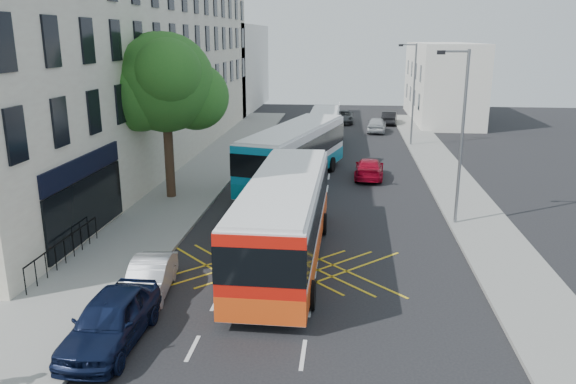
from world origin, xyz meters
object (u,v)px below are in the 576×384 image
(lamp_near, at_px, (460,129))
(red_hatchback, at_px, (369,168))
(bus_far, at_px, (324,129))
(distant_car_dark, at_px, (389,118))
(parked_car_silver, at_px, (150,278))
(distant_car_silver, at_px, (377,125))
(distant_car_grey, at_px, (343,117))
(lamp_far, at_px, (413,89))
(bus_near, at_px, (284,218))
(bus_mid, at_px, (295,153))
(street_tree, at_px, (165,84))
(parked_car_blue, at_px, (111,320))

(lamp_near, bearing_deg, red_hatchback, 112.33)
(bus_far, bearing_deg, red_hatchback, -71.69)
(lamp_near, height_order, distant_car_dark, lamp_near)
(parked_car_silver, distance_m, distant_car_silver, 36.67)
(distant_car_silver, distance_m, distant_car_dark, 5.37)
(parked_car_silver, bearing_deg, distant_car_grey, 75.08)
(lamp_far, relative_size, bus_near, 0.66)
(distant_car_silver, relative_size, distant_car_dark, 1.03)
(lamp_far, distance_m, parked_car_silver, 31.29)
(bus_mid, relative_size, parked_car_silver, 3.37)
(bus_far, bearing_deg, parked_car_silver, -99.82)
(bus_near, bearing_deg, distant_car_grey, 87.81)
(street_tree, relative_size, distant_car_silver, 2.12)
(lamp_far, height_order, bus_near, lamp_far)
(bus_mid, bearing_deg, distant_car_silver, 87.37)
(lamp_far, bearing_deg, bus_near, -106.56)
(lamp_far, relative_size, bus_far, 0.80)
(lamp_far, distance_m, red_hatchback, 12.35)
(lamp_far, distance_m, distant_car_silver, 8.14)
(street_tree, height_order, distant_car_dark, street_tree)
(bus_mid, relative_size, bus_far, 1.25)
(lamp_far, relative_size, distant_car_dark, 1.99)
(street_tree, xyz_separation_m, distant_car_grey, (9.12, 29.26, -5.65))
(distant_car_dark, bearing_deg, lamp_near, 98.22)
(parked_car_silver, bearing_deg, bus_mid, 71.25)
(bus_mid, distance_m, distant_car_dark, 25.60)
(parked_car_blue, height_order, parked_car_silver, parked_car_blue)
(parked_car_blue, distance_m, red_hatchback, 22.40)
(street_tree, bearing_deg, red_hatchback, 28.20)
(parked_car_blue, relative_size, distant_car_dark, 1.11)
(bus_near, height_order, distant_car_silver, bus_near)
(lamp_near, bearing_deg, distant_car_grey, 99.83)
(parked_car_blue, distance_m, distant_car_dark, 45.21)
(parked_car_blue, height_order, distant_car_silver, parked_car_blue)
(street_tree, relative_size, parked_car_blue, 1.96)
(red_hatchback, bearing_deg, distant_car_silver, -90.63)
(street_tree, distance_m, lamp_far, 22.57)
(street_tree, height_order, red_hatchback, street_tree)
(red_hatchback, bearing_deg, street_tree, 31.73)
(bus_near, xyz_separation_m, red_hatchback, (3.83, 14.06, -1.15))
(bus_far, xyz_separation_m, distant_car_dark, (6.13, 12.92, -0.82))
(street_tree, distance_m, bus_far, 18.41)
(bus_near, xyz_separation_m, distant_car_dark, (6.64, 37.06, -1.12))
(lamp_far, height_order, bus_far, lamp_far)
(parked_car_silver, height_order, red_hatchback, red_hatchback)
(street_tree, xyz_separation_m, lamp_far, (14.71, 17.03, -1.68))
(red_hatchback, bearing_deg, bus_far, -68.23)
(bus_mid, bearing_deg, lamp_near, -27.63)
(parked_car_blue, height_order, distant_car_dark, parked_car_blue)
(lamp_near, relative_size, lamp_far, 1.00)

